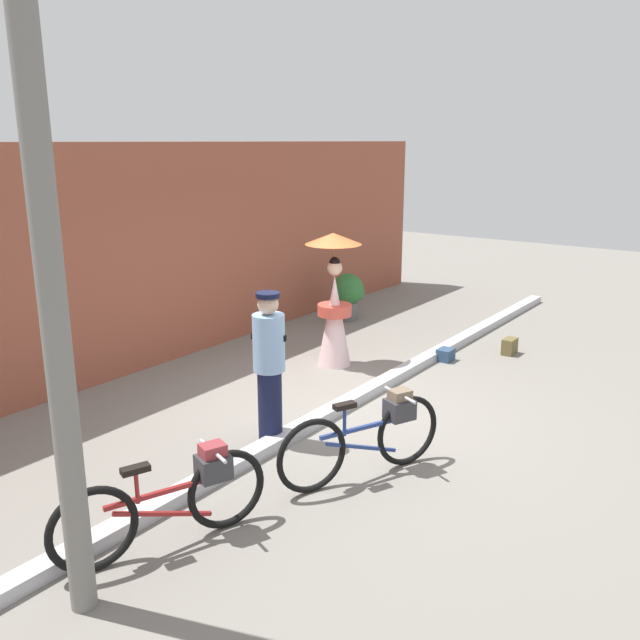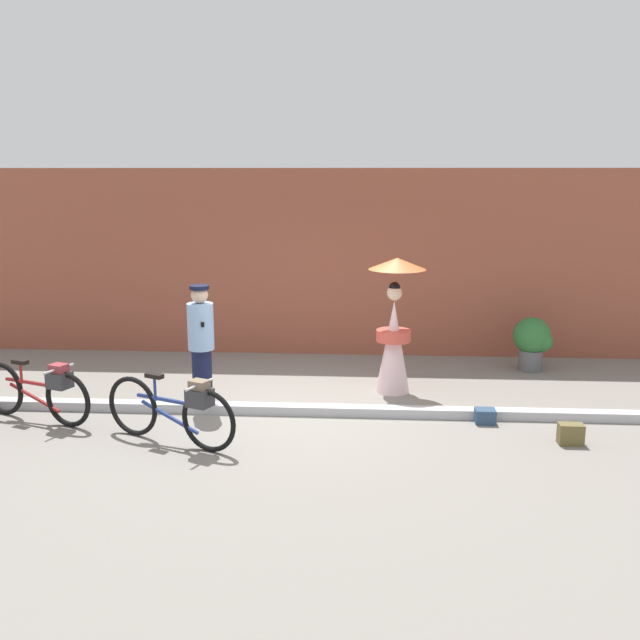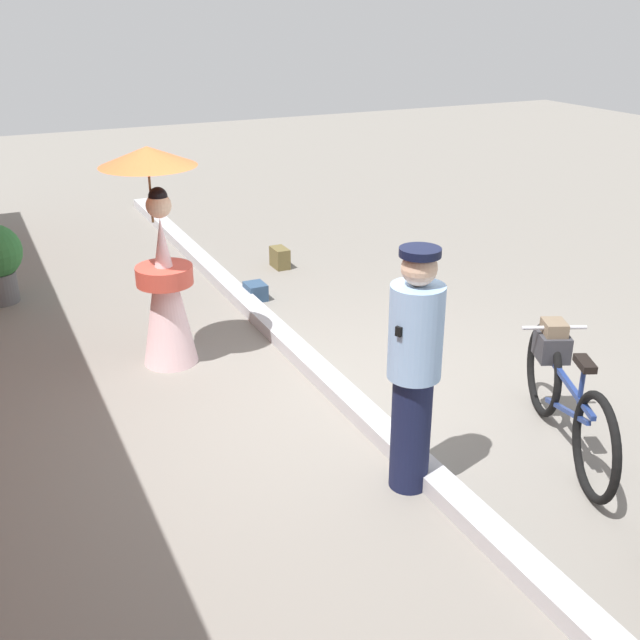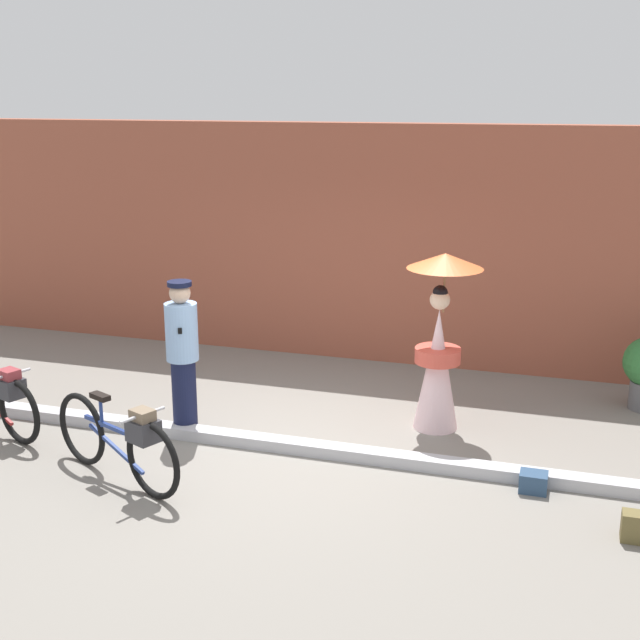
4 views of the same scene
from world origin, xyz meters
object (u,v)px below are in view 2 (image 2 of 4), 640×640
Objects in this scene: backpack_on_pavement at (571,434)px; person_with_parasol at (394,326)px; bicycle_far_side at (39,390)px; potted_plant_by_door at (533,340)px; backpack_spare at (485,416)px; person_officer at (201,344)px; bicycle_near_officer at (175,409)px.

person_with_parasol is at bearing 136.00° from backpack_on_pavement.
bicycle_far_side is 4.76m from person_with_parasol.
backpack_spare is (-1.12, -2.49, -0.39)m from potted_plant_by_door.
person_officer is 4.68m from backpack_on_pavement.
potted_plant_by_door is 3.16m from backpack_on_pavement.
potted_plant_by_door is at bearing 35.61° from bicycle_near_officer.
bicycle_near_officer is at bearing -176.27° from backpack_on_pavement.
bicycle_far_side is at bearing 176.88° from backpack_on_pavement.
backpack_on_pavement is (6.44, -0.35, -0.28)m from bicycle_far_side.
backpack_on_pavement is at bearing 3.73° from bicycle_near_officer.
backpack_on_pavement is (4.51, -0.97, -0.75)m from person_officer.
bicycle_far_side is at bearing -176.94° from backpack_spare.
bicycle_far_side is 5.59m from backpack_spare.
bicycle_near_officer is 1.34m from person_officer.
bicycle_near_officer is 1.02× the size of person_officer.
backpack_on_pavement is at bearing -12.13° from person_officer.
person_officer reaches higher than backpack_on_pavement.
backpack_spare is at bearing 14.44° from bicycle_near_officer.
potted_plant_by_door reaches higher than backpack_spare.
potted_plant_by_door is (4.79, 3.43, 0.06)m from bicycle_near_officer.
backpack_spare is (3.64, -0.32, -0.79)m from person_officer.
bicycle_far_side reaches higher than backpack_spare.
potted_plant_by_door is (6.69, 2.78, 0.08)m from bicycle_far_side.
bicycle_near_officer reaches higher than backpack_on_pavement.
person_with_parasol reaches higher than bicycle_near_officer.
bicycle_far_side reaches higher than backpack_on_pavement.
potted_plant_by_door is at bearing 24.42° from person_officer.
bicycle_near_officer is 5.89m from potted_plant_by_door.
person_with_parasol reaches higher than potted_plant_by_door.
person_officer is (1.93, 0.62, 0.47)m from bicycle_far_side.
person_officer is at bearing 167.87° from backpack_on_pavement.
person_with_parasol reaches higher than backpack_spare.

